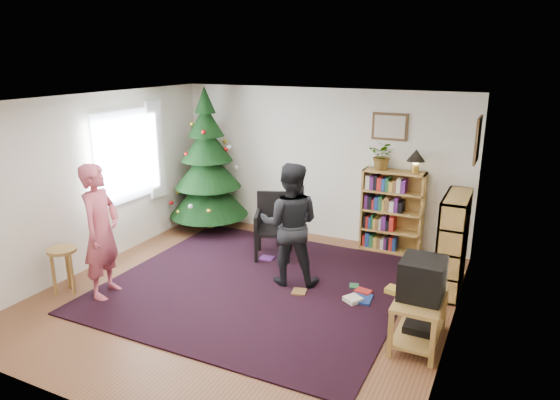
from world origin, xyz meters
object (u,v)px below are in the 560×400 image
at_px(bookshelf_back, 392,211).
at_px(person_standing, 101,231).
at_px(stool, 63,259).
at_px(table_lamp, 416,157).
at_px(christmas_tree, 208,172).
at_px(crt_tv, 422,278).
at_px(person_by_chair, 290,224).
at_px(potted_plant, 383,156).
at_px(bookshelf_right, 453,242).
at_px(tv_stand, 419,316).
at_px(picture_back, 390,127).
at_px(armchair, 277,223).
at_px(picture_right, 478,140).

relative_size(bookshelf_back, person_standing, 0.74).
bearing_deg(stool, table_lamp, 41.26).
bearing_deg(christmas_tree, crt_tv, -27.48).
bearing_deg(person_by_chair, table_lamp, -142.69).
relative_size(potted_plant, table_lamp, 1.23).
bearing_deg(bookshelf_right, christmas_tree, 81.41).
bearing_deg(bookshelf_back, tv_stand, -69.88).
bearing_deg(christmas_tree, stool, -95.91).
distance_m(tv_stand, person_by_chair, 2.08).
xyz_separation_m(picture_back, person_by_chair, (-0.80, -1.89, -1.11)).
xyz_separation_m(christmas_tree, tv_stand, (4.09, -2.12, -0.72)).
distance_m(armchair, table_lamp, 2.31).
bearing_deg(bookshelf_right, stool, 116.95).
bearing_deg(picture_back, person_by_chair, -112.97).
bearing_deg(picture_right, table_lamp, 145.94).
xyz_separation_m(picture_right, crt_tv, (-0.26, -1.92, -1.19)).
bearing_deg(tv_stand, bookshelf_right, 85.39).
relative_size(picture_right, christmas_tree, 0.24).
xyz_separation_m(tv_stand, table_lamp, (-0.62, 2.51, 1.22)).
xyz_separation_m(bookshelf_right, armchair, (-2.58, 0.04, -0.13)).
height_order(bookshelf_right, person_by_chair, person_by_chair).
height_order(picture_right, bookshelf_back, picture_right).
distance_m(tv_stand, crt_tv, 0.44).
height_order(crt_tv, table_lamp, table_lamp).
height_order(tv_stand, person_standing, person_standing).
bearing_deg(bookshelf_back, picture_back, 138.42).
height_order(christmas_tree, bookshelf_back, christmas_tree).
xyz_separation_m(tv_stand, stool, (-4.39, -0.80, 0.15)).
bearing_deg(picture_right, stool, -149.65).
bearing_deg(person_standing, crt_tv, -94.74).
bearing_deg(bookshelf_right, picture_back, 45.93).
bearing_deg(person_by_chair, potted_plant, -130.40).
height_order(bookshelf_back, potted_plant, potted_plant).
relative_size(stool, person_standing, 0.35).
distance_m(bookshelf_back, person_standing, 4.30).
relative_size(bookshelf_right, tv_stand, 1.51).
bearing_deg(picture_right, picture_back, 151.31).
xyz_separation_m(picture_right, bookshelf_back, (-1.17, 0.59, -1.29)).
distance_m(crt_tv, stool, 4.47).
height_order(bookshelf_back, table_lamp, table_lamp).
height_order(bookshelf_right, table_lamp, table_lamp).
bearing_deg(bookshelf_right, picture_right, -17.55).
bearing_deg(person_standing, person_by_chair, -69.36).
relative_size(person_standing, table_lamp, 4.86).
bearing_deg(picture_back, picture_right, -28.69).
distance_m(stool, person_by_chair, 2.98).
xyz_separation_m(picture_right, christmas_tree, (-4.34, 0.21, -0.91)).
bearing_deg(bookshelf_right, bookshelf_back, 45.59).
xyz_separation_m(crt_tv, person_by_chair, (-1.87, 0.75, 0.08)).
bearing_deg(person_standing, picture_right, -72.23).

